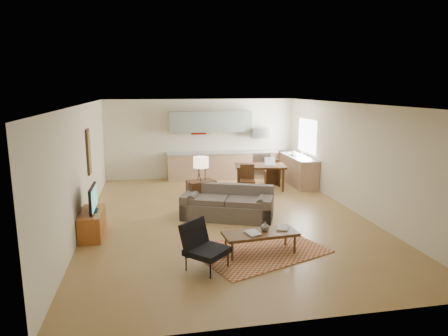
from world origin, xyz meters
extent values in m
plane|color=olive|center=(0.00, 0.00, 0.00)|extent=(9.00, 9.00, 0.00)
plane|color=white|center=(0.00, 0.00, 2.70)|extent=(9.00, 9.00, 0.00)
plane|color=beige|center=(0.00, 4.50, 1.35)|extent=(6.50, 0.00, 6.50)
plane|color=beige|center=(0.00, -4.50, 1.35)|extent=(6.50, 0.00, 6.50)
plane|color=beige|center=(-3.25, 0.00, 1.35)|extent=(0.00, 9.00, 9.00)
plane|color=beige|center=(3.25, 0.00, 1.35)|extent=(0.00, 9.00, 9.00)
cube|color=#A5A8AD|center=(2.00, 4.18, 0.45)|extent=(0.62, 0.62, 0.90)
cube|color=#A5A8AD|center=(2.00, 4.20, 1.55)|extent=(0.62, 0.40, 0.35)
cube|color=gray|center=(0.30, 4.33, 1.95)|extent=(2.80, 0.34, 0.70)
cube|color=white|center=(3.23, 3.00, 1.55)|extent=(0.02, 1.40, 1.05)
cube|color=#993F24|center=(0.25, -2.14, 0.01)|extent=(2.77, 2.36, 0.02)
imported|color=maroon|center=(-0.06, -2.33, 0.43)|extent=(0.38, 0.42, 0.03)
imported|color=navy|center=(0.59, -2.09, 0.43)|extent=(0.43, 0.45, 0.02)
imported|color=black|center=(0.32, -2.18, 0.51)|extent=(0.23, 0.23, 0.18)
imported|color=beige|center=(2.83, 3.06, 1.02)|extent=(0.09, 0.10, 0.19)
camera|label=1|loc=(-1.77, -9.06, 3.06)|focal=32.00mm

